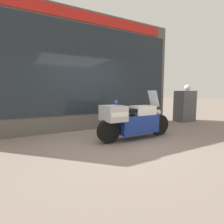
% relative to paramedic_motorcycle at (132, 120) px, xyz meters
% --- Properties ---
extents(ground_plane, '(60.00, 60.00, 0.00)m').
position_rel_paramedic_motorcycle_xyz_m(ground_plane, '(-0.65, -0.10, -0.54)').
color(ground_plane, gray).
extents(shop_building, '(6.98, 0.55, 3.86)m').
position_rel_paramedic_motorcycle_xyz_m(shop_building, '(-1.04, 1.89, 1.40)').
color(shop_building, '#56514C').
rests_on(shop_building, ground).
extents(window_display, '(5.74, 0.30, 2.06)m').
position_rel_paramedic_motorcycle_xyz_m(window_display, '(-0.33, 1.93, -0.05)').
color(window_display, slate).
rests_on(window_display, ground).
extents(paramedic_motorcycle, '(2.30, 0.66, 1.32)m').
position_rel_paramedic_motorcycle_xyz_m(paramedic_motorcycle, '(0.00, 0.00, 0.00)').
color(paramedic_motorcycle, black).
rests_on(paramedic_motorcycle, ground).
extents(utility_cabinet, '(0.84, 0.54, 1.32)m').
position_rel_paramedic_motorcycle_xyz_m(utility_cabinet, '(3.75, 1.30, 0.12)').
color(utility_cabinet, '#4C4C51').
rests_on(utility_cabinet, ground).
extents(white_helmet, '(0.27, 0.27, 0.27)m').
position_rel_paramedic_motorcycle_xyz_m(white_helmet, '(3.85, 1.30, 0.91)').
color(white_helmet, white).
rests_on(white_helmet, utility_cabinet).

